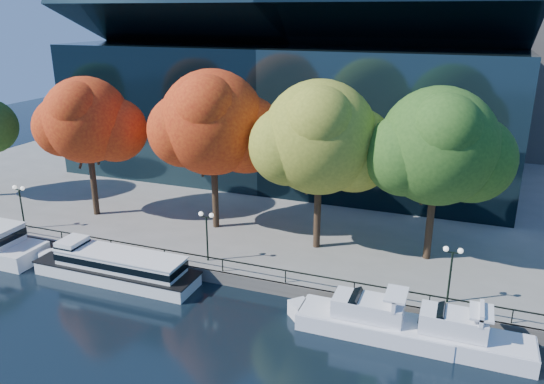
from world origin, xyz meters
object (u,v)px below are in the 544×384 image
at_px(tree_1, 88,122).
at_px(tree_3, 322,140).
at_px(lamp_0, 20,197).
at_px(lamp_2, 452,262).
at_px(tree_2, 214,125).
at_px(tree_4, 440,149).
at_px(tour_boat, 112,265).
at_px(cruiser_near, 368,319).
at_px(lamp_1, 207,225).
at_px(cruiser_far, 452,335).

xyz_separation_m(tree_1, tree_3, (21.95, 0.21, 0.11)).
bearing_deg(lamp_0, tree_1, 53.05).
relative_size(tree_1, lamp_2, 3.25).
height_order(tree_2, lamp_2, tree_2).
relative_size(tree_4, lamp_2, 3.35).
distance_m(tour_boat, cruiser_near, 19.76).
bearing_deg(lamp_1, tree_1, 160.25).
height_order(tour_boat, tree_1, tree_1).
bearing_deg(tree_2, lamp_2, -17.53).
bearing_deg(tree_2, lamp_1, -70.36).
height_order(tree_1, tree_2, tree_2).
bearing_deg(lamp_0, cruiser_far, -6.03).
height_order(tree_4, lamp_0, tree_4).
bearing_deg(tour_boat, tree_2, 67.73).
height_order(cruiser_far, lamp_2, lamp_2).
xyz_separation_m(cruiser_near, tree_4, (2.82, 10.31, 8.94)).
height_order(cruiser_near, tree_1, tree_1).
relative_size(tour_boat, tree_3, 1.05).
distance_m(cruiser_far, tree_3, 17.04).
bearing_deg(lamp_2, lamp_1, 180.00).
xyz_separation_m(tree_1, tree_4, (30.71, 1.20, -0.06)).
relative_size(tree_1, lamp_0, 3.25).
relative_size(tree_1, tree_2, 0.93).
bearing_deg(tree_3, lamp_1, -143.96).
relative_size(tree_1, tree_4, 0.97).
height_order(cruiser_near, lamp_1, lamp_1).
relative_size(tour_boat, lamp_0, 3.58).
bearing_deg(tree_1, tree_4, 2.24).
bearing_deg(tour_boat, lamp_0, 163.43).
distance_m(tree_2, tree_4, 18.49).
distance_m(cruiser_far, tree_2, 24.98).
relative_size(tree_3, lamp_2, 3.41).
xyz_separation_m(tour_boat, tree_4, (22.57, 9.99, 8.75)).
distance_m(tour_boat, tree_3, 18.74).
bearing_deg(cruiser_far, lamp_0, 173.97).
distance_m(lamp_1, lamp_2, 17.95).
relative_size(cruiser_near, lamp_1, 2.69).
bearing_deg(lamp_2, lamp_0, 180.00).
xyz_separation_m(cruiser_near, tree_1, (-27.89, 9.11, 8.99)).
distance_m(tree_2, lamp_2, 22.16).
xyz_separation_m(cruiser_far, tree_4, (-2.26, 10.30, 8.90)).
xyz_separation_m(cruiser_near, lamp_2, (4.56, 3.90, 3.00)).
height_order(tree_4, lamp_2, tree_4).
distance_m(cruiser_near, lamp_0, 32.19).
xyz_separation_m(tree_3, lamp_1, (-7.44, -5.42, -6.10)).
relative_size(cruiser_far, tree_1, 0.74).
bearing_deg(cruiser_far, cruiser_near, -179.90).
distance_m(cruiser_near, lamp_1, 14.26).
height_order(tree_2, lamp_1, tree_2).
height_order(tree_3, tree_4, tree_3).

